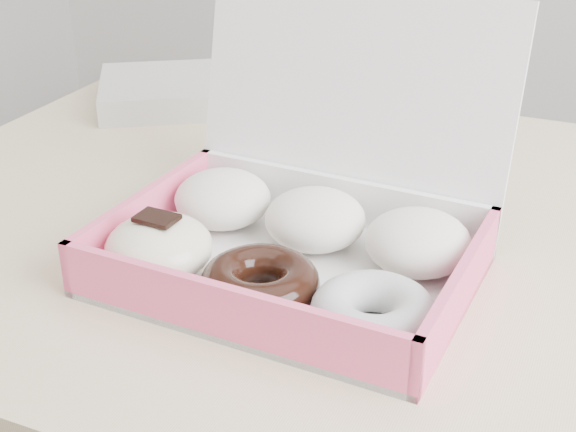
% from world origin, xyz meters
% --- Properties ---
extents(table, '(1.20, 0.80, 0.75)m').
position_xyz_m(table, '(0.00, 0.00, 0.67)').
color(table, '#CFB888').
rests_on(table, ground).
extents(donut_box, '(0.34, 0.31, 0.24)m').
position_xyz_m(donut_box, '(-0.08, -0.12, 0.79)').
color(donut_box, white).
rests_on(donut_box, table).
extents(newspapers, '(0.30, 0.29, 0.04)m').
position_xyz_m(newspapers, '(-0.42, 0.26, 0.77)').
color(newspapers, silver).
rests_on(newspapers, table).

